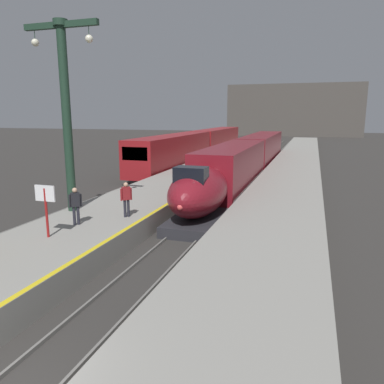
% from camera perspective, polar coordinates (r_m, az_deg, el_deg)
% --- Properties ---
extents(platform_left, '(4.80, 110.00, 1.05)m').
position_cam_1_polar(platform_left, '(31.38, -0.42, 1.93)').
color(platform_left, gray).
rests_on(platform_left, ground).
extents(platform_right, '(4.80, 110.00, 1.05)m').
position_cam_1_polar(platform_right, '(29.88, 14.50, 1.05)').
color(platform_right, gray).
rests_on(platform_right, ground).
extents(platform_left_safety_stripe, '(0.20, 107.80, 0.01)m').
position_cam_1_polar(platform_left_safety_stripe, '(30.66, 3.63, 2.67)').
color(platform_left_safety_stripe, yellow).
rests_on(platform_left_safety_stripe, platform_left).
extents(rail_main_left, '(0.08, 110.00, 0.12)m').
position_cam_1_polar(rail_main_left, '(33.25, 6.49, 1.60)').
color(rail_main_left, slate).
rests_on(rail_main_left, ground).
extents(rail_main_right, '(0.08, 110.00, 0.12)m').
position_cam_1_polar(rail_main_right, '(32.99, 9.04, 1.44)').
color(rail_main_right, slate).
rests_on(rail_main_right, ground).
extents(rail_secondary_left, '(0.08, 110.00, 0.12)m').
position_cam_1_polar(rail_secondary_left, '(35.71, -6.36, 2.30)').
color(rail_secondary_left, slate).
rests_on(rail_secondary_left, ground).
extents(rail_secondary_right, '(0.08, 110.00, 0.12)m').
position_cam_1_polar(rail_secondary_right, '(35.13, -4.12, 2.19)').
color(rail_secondary_right, slate).
rests_on(rail_secondary_right, ground).
extents(highspeed_train_main, '(2.92, 37.67, 3.60)m').
position_cam_1_polar(highspeed_train_main, '(34.72, 8.42, 5.10)').
color(highspeed_train_main, maroon).
rests_on(highspeed_train_main, ground).
extents(regional_train_adjacent, '(2.85, 36.60, 3.80)m').
position_cam_1_polar(regional_train_adjacent, '(47.74, 1.09, 7.25)').
color(regional_train_adjacent, maroon).
rests_on(regional_train_adjacent, ground).
extents(station_column_mid, '(4.00, 0.68, 9.19)m').
position_cam_1_polar(station_column_mid, '(19.62, -18.77, 13.17)').
color(station_column_mid, '#1E3828').
rests_on(station_column_mid, platform_left).
extents(passenger_mid_platform, '(0.43, 0.43, 1.69)m').
position_cam_1_polar(passenger_mid_platform, '(18.04, -10.02, -0.73)').
color(passenger_mid_platform, '#23232D').
rests_on(passenger_mid_platform, platform_left).
extents(passenger_far_waiting, '(0.45, 0.42, 1.69)m').
position_cam_1_polar(passenger_far_waiting, '(17.28, -17.38, -1.65)').
color(passenger_far_waiting, '#23232D').
rests_on(passenger_far_waiting, platform_left).
extents(departure_info_board, '(0.90, 0.10, 2.12)m').
position_cam_1_polar(departure_info_board, '(15.81, -21.48, -1.22)').
color(departure_info_board, maroon).
rests_on(departure_info_board, platform_left).
extents(terminus_back_wall, '(36.00, 2.00, 14.00)m').
position_cam_1_polar(terminus_back_wall, '(106.76, 15.20, 11.96)').
color(terminus_back_wall, '#4C4742').
rests_on(terminus_back_wall, ground).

